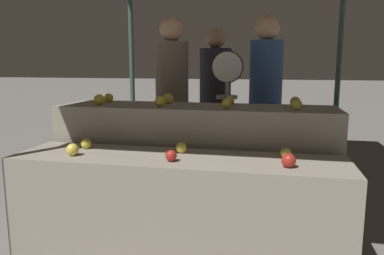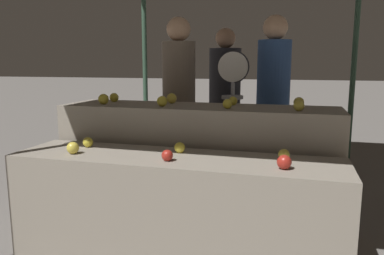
{
  "view_description": "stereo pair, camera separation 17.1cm",
  "coord_description": "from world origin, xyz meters",
  "px_view_note": "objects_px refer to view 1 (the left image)",
  "views": [
    {
      "loc": [
        0.6,
        -2.34,
        1.36
      ],
      "look_at": [
        0.04,
        0.3,
        0.9
      ],
      "focal_mm": 35.0,
      "sensor_mm": 36.0,
      "label": 1
    },
    {
      "loc": [
        0.76,
        -2.3,
        1.36
      ],
      "look_at": [
        0.04,
        0.3,
        0.9
      ],
      "focal_mm": 35.0,
      "sensor_mm": 36.0,
      "label": 2
    }
  ],
  "objects_px": {
    "produce_scale": "(227,94)",
    "person_customer_left": "(172,93)",
    "person_customer_right": "(215,92)",
    "person_vendor_at_scale": "(265,92)"
  },
  "relations": [
    {
      "from": "produce_scale",
      "to": "person_customer_left",
      "type": "xyz_separation_m",
      "value": [
        -0.57,
        0.15,
        -0.02
      ]
    },
    {
      "from": "person_customer_right",
      "to": "produce_scale",
      "type": "bearing_deg",
      "value": 102.84
    },
    {
      "from": "produce_scale",
      "to": "person_customer_right",
      "type": "bearing_deg",
      "value": 104.94
    },
    {
      "from": "person_vendor_at_scale",
      "to": "person_customer_right",
      "type": "xyz_separation_m",
      "value": [
        -0.6,
        0.59,
        -0.05
      ]
    },
    {
      "from": "person_customer_left",
      "to": "produce_scale",
      "type": "bearing_deg",
      "value": 169.19
    },
    {
      "from": "person_customer_right",
      "to": "person_customer_left",
      "type": "bearing_deg",
      "value": 65.87
    },
    {
      "from": "produce_scale",
      "to": "person_customer_right",
      "type": "distance_m",
      "value": 0.97
    },
    {
      "from": "person_vendor_at_scale",
      "to": "person_customer_left",
      "type": "distance_m",
      "value": 0.94
    },
    {
      "from": "person_vendor_at_scale",
      "to": "produce_scale",
      "type": "bearing_deg",
      "value": 23.9
    },
    {
      "from": "produce_scale",
      "to": "person_vendor_at_scale",
      "type": "distance_m",
      "value": 0.5
    }
  ]
}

